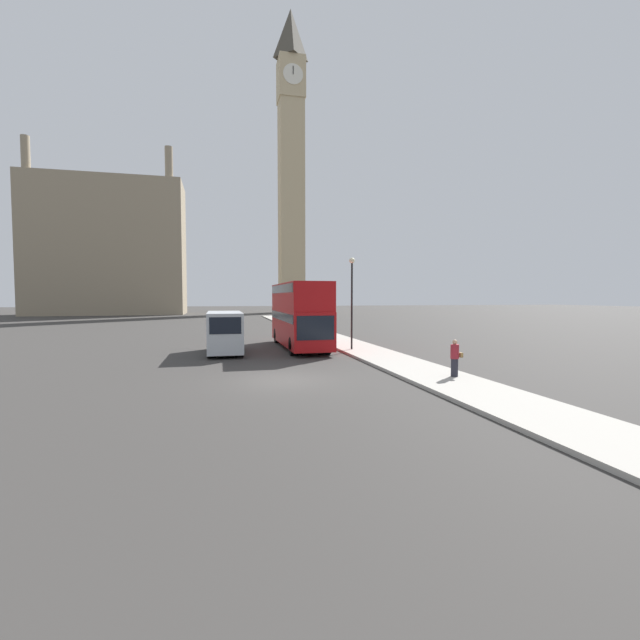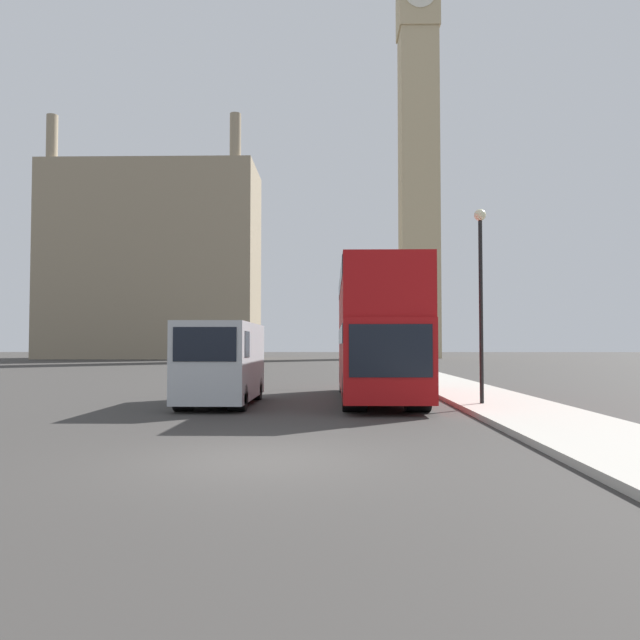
% 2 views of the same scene
% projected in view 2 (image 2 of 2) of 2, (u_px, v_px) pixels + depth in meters
% --- Properties ---
extents(ground_plane, '(300.00, 300.00, 0.00)m').
position_uv_depth(ground_plane, '(258.00, 460.00, 10.41)').
color(ground_plane, '#383533').
extents(clock_tower, '(5.79, 5.96, 67.04)m').
position_uv_depth(clock_tower, '(418.00, 120.00, 90.01)').
color(clock_tower, tan).
rests_on(clock_tower, ground_plane).
extents(building_block_distant, '(28.86, 12.34, 32.55)m').
position_uv_depth(building_block_distant, '(153.00, 263.00, 87.35)').
color(building_block_distant, gray).
rests_on(building_block_distant, ground_plane).
extents(red_double_decker_bus, '(2.55, 10.20, 4.47)m').
position_uv_depth(red_double_decker_bus, '(377.00, 328.00, 21.52)').
color(red_double_decker_bus, '#A80F11').
rests_on(red_double_decker_bus, ground_plane).
extents(white_van, '(2.10, 5.51, 2.60)m').
position_uv_depth(white_van, '(222.00, 361.00, 19.78)').
color(white_van, '#B2B7BC').
rests_on(white_van, ground_plane).
extents(street_lamp, '(0.36, 0.36, 5.92)m').
position_uv_depth(street_lamp, '(481.00, 276.00, 18.99)').
color(street_lamp, black).
rests_on(street_lamp, sidewalk_strip).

